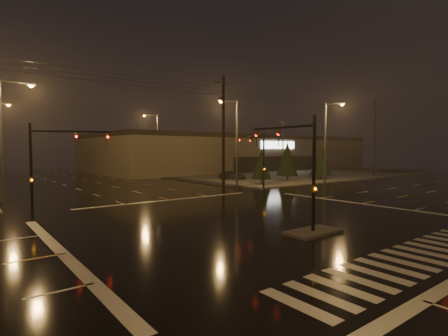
% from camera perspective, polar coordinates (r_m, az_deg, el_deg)
% --- Properties ---
extents(ground, '(140.00, 140.00, 0.00)m').
position_cam_1_polar(ground, '(21.35, 5.75, -8.57)').
color(ground, black).
rests_on(ground, ground).
extents(sidewalk_ne, '(36.00, 36.00, 0.12)m').
position_cam_1_polar(sidewalk_ne, '(63.47, 6.92, -0.83)').
color(sidewalk_ne, '#4C4944').
rests_on(sidewalk_ne, ground).
extents(median_island, '(3.00, 1.60, 0.15)m').
position_cam_1_polar(median_island, '(18.69, 14.32, -10.08)').
color(median_island, '#4C4944').
rests_on(median_island, ground).
extents(crosswalk, '(15.00, 2.60, 0.01)m').
position_cam_1_polar(crosswalk, '(16.21, 28.71, -12.64)').
color(crosswalk, beige).
rests_on(crosswalk, ground).
extents(stop_bar_far, '(16.00, 0.50, 0.01)m').
position_cam_1_polar(stop_bar_far, '(30.19, -8.77, -5.17)').
color(stop_bar_far, beige).
rests_on(stop_bar_far, ground).
extents(parking_lot, '(50.00, 24.00, 0.08)m').
position_cam_1_polar(parking_lot, '(65.73, 11.25, -0.75)').
color(parking_lot, black).
rests_on(parking_lot, ground).
extents(retail_building, '(60.20, 28.30, 7.20)m').
position_cam_1_polar(retail_building, '(78.62, 1.37, 2.68)').
color(retail_building, '#655D48').
rests_on(retail_building, ground).
extents(signal_mast_median, '(0.25, 4.59, 6.00)m').
position_cam_1_polar(signal_mast_median, '(18.81, 12.24, 1.34)').
color(signal_mast_median, black).
rests_on(signal_mast_median, ground).
extents(signal_mast_ne, '(4.84, 1.86, 6.00)m').
position_cam_1_polar(signal_mast_ne, '(34.81, 5.74, 2.19)').
color(signal_mast_ne, black).
rests_on(signal_mast_ne, ground).
extents(signal_mast_nw, '(4.84, 1.86, 6.00)m').
position_cam_1_polar(signal_mast_nw, '(25.81, -26.69, 1.61)').
color(signal_mast_nw, black).
rests_on(signal_mast_nw, ground).
extents(streetlight_1, '(2.77, 0.32, 10.00)m').
position_cam_1_polar(streetlight_1, '(33.40, -32.18, 5.16)').
color(streetlight_1, '#38383A').
rests_on(streetlight_1, ground).
extents(streetlight_3, '(2.77, 0.32, 10.00)m').
position_cam_1_polar(streetlight_3, '(40.36, 1.77, 5.17)').
color(streetlight_3, '#38383A').
rests_on(streetlight_3, ground).
extents(streetlight_4, '(2.77, 0.32, 10.00)m').
position_cam_1_polar(streetlight_4, '(57.25, -11.05, 4.47)').
color(streetlight_4, '#38383A').
rests_on(streetlight_4, ground).
extents(streetlight_6, '(0.32, 2.77, 10.00)m').
position_cam_1_polar(streetlight_6, '(44.95, 16.55, 4.82)').
color(streetlight_6, '#38383A').
rests_on(streetlight_6, ground).
extents(utility_pole_1, '(2.20, 0.32, 12.00)m').
position_cam_1_polar(utility_pole_1, '(36.83, -0.10, 5.89)').
color(utility_pole_1, black).
rests_on(utility_pole_1, ground).
extents(utility_pole_2, '(2.20, 0.32, 12.00)m').
position_cam_1_polar(utility_pole_2, '(59.98, 23.39, 4.53)').
color(utility_pole_2, black).
rests_on(utility_pole_2, ground).
extents(conifer_0, '(2.35, 2.35, 4.36)m').
position_cam_1_polar(conifer_0, '(42.80, 6.15, 0.65)').
color(conifer_0, black).
rests_on(conifer_0, ground).
extents(conifer_1, '(2.93, 2.93, 5.28)m').
position_cam_1_polar(conifer_1, '(48.58, 10.29, 1.44)').
color(conifer_1, black).
rests_on(conifer_1, ground).
extents(conifer_2, '(2.95, 2.95, 5.30)m').
position_cam_1_polar(conifer_2, '(51.50, 15.55, 1.47)').
color(conifer_2, black).
rests_on(conifer_2, ground).
extents(car_parked, '(3.38, 4.18, 1.34)m').
position_cam_1_polar(car_parked, '(49.66, 1.43, -1.16)').
color(car_parked, black).
rests_on(car_parked, ground).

